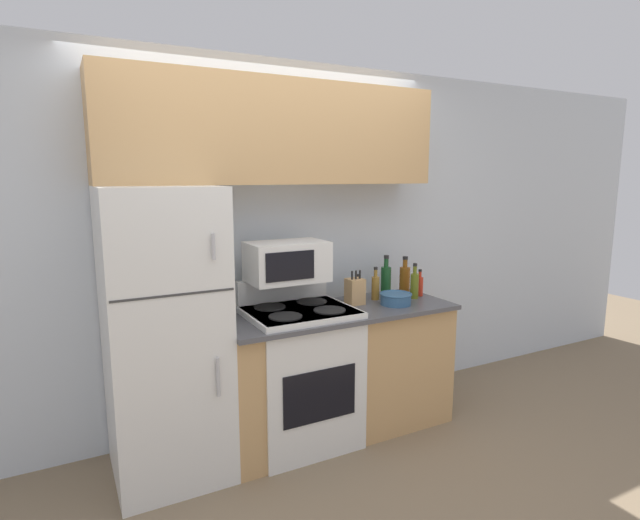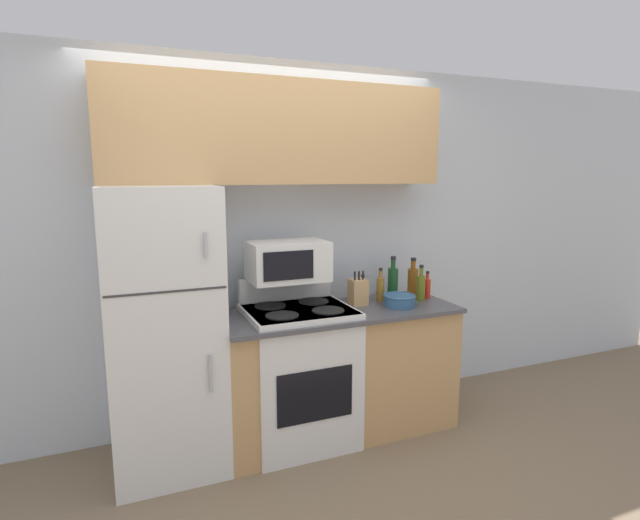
{
  "view_description": "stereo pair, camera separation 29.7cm",
  "coord_description": "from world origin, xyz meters",
  "px_view_note": "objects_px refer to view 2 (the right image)",
  "views": [
    {
      "loc": [
        -1.31,
        -2.55,
        1.77
      ],
      "look_at": [
        0.17,
        0.26,
        1.23
      ],
      "focal_mm": 28.0,
      "sensor_mm": 36.0,
      "label": 1
    },
    {
      "loc": [
        -1.04,
        -2.67,
        1.77
      ],
      "look_at": [
        0.17,
        0.26,
        1.23
      ],
      "focal_mm": 28.0,
      "sensor_mm": 36.0,
      "label": 2
    }
  ],
  "objects_px": {
    "refrigerator": "(164,330)",
    "bottle_whiskey": "(413,280)",
    "bottle_soy_sauce": "(363,290)",
    "bottle_vinegar": "(380,288)",
    "bottle_olive_oil": "(421,287)",
    "bottle_hot_sauce": "(427,288)",
    "bowl": "(399,300)",
    "knife_block": "(358,292)",
    "microwave": "(288,261)",
    "bottle_wine_green": "(393,281)",
    "stove": "(299,373)"
  },
  "relations": [
    {
      "from": "refrigerator",
      "to": "bottle_whiskey",
      "type": "height_order",
      "value": "refrigerator"
    },
    {
      "from": "bottle_soy_sauce",
      "to": "bottle_vinegar",
      "type": "relative_size",
      "value": 0.75
    },
    {
      "from": "bottle_olive_oil",
      "to": "bottle_hot_sauce",
      "type": "bearing_deg",
      "value": 27.8
    },
    {
      "from": "bottle_hot_sauce",
      "to": "bowl",
      "type": "bearing_deg",
      "value": -157.83
    },
    {
      "from": "knife_block",
      "to": "bottle_hot_sauce",
      "type": "distance_m",
      "value": 0.56
    },
    {
      "from": "microwave",
      "to": "bottle_wine_green",
      "type": "distance_m",
      "value": 0.88
    },
    {
      "from": "knife_block",
      "to": "bottle_olive_oil",
      "type": "relative_size",
      "value": 0.92
    },
    {
      "from": "bottle_whiskey",
      "to": "bottle_hot_sauce",
      "type": "bearing_deg",
      "value": -76.25
    },
    {
      "from": "knife_block",
      "to": "bottle_soy_sauce",
      "type": "distance_m",
      "value": 0.17
    },
    {
      "from": "bottle_soy_sauce",
      "to": "bottle_wine_green",
      "type": "xyz_separation_m",
      "value": [
        0.25,
        0.0,
        0.05
      ]
    },
    {
      "from": "refrigerator",
      "to": "stove",
      "type": "height_order",
      "value": "refrigerator"
    },
    {
      "from": "stove",
      "to": "bottle_vinegar",
      "type": "distance_m",
      "value": 0.83
    },
    {
      "from": "bottle_soy_sauce",
      "to": "bottle_olive_oil",
      "type": "distance_m",
      "value": 0.42
    },
    {
      "from": "knife_block",
      "to": "bowl",
      "type": "relative_size",
      "value": 1.07
    },
    {
      "from": "bottle_soy_sauce",
      "to": "bottle_hot_sauce",
      "type": "bearing_deg",
      "value": -18.26
    },
    {
      "from": "bowl",
      "to": "refrigerator",
      "type": "bearing_deg",
      "value": 174.29
    },
    {
      "from": "refrigerator",
      "to": "knife_block",
      "type": "height_order",
      "value": "refrigerator"
    },
    {
      "from": "bottle_vinegar",
      "to": "bottle_hot_sauce",
      "type": "distance_m",
      "value": 0.36
    },
    {
      "from": "bottle_wine_green",
      "to": "bowl",
      "type": "bearing_deg",
      "value": -111.74
    },
    {
      "from": "knife_block",
      "to": "bottle_olive_oil",
      "type": "height_order",
      "value": "bottle_olive_oil"
    },
    {
      "from": "bottle_soy_sauce",
      "to": "bottle_wine_green",
      "type": "bearing_deg",
      "value": 0.09
    },
    {
      "from": "bottle_olive_oil",
      "to": "bottle_wine_green",
      "type": "xyz_separation_m",
      "value": [
        -0.12,
        0.2,
        0.02
      ]
    },
    {
      "from": "refrigerator",
      "to": "bottle_wine_green",
      "type": "xyz_separation_m",
      "value": [
        1.65,
        0.12,
        0.14
      ]
    },
    {
      "from": "bottle_olive_oil",
      "to": "bottle_hot_sauce",
      "type": "distance_m",
      "value": 0.1
    },
    {
      "from": "knife_block",
      "to": "bottle_vinegar",
      "type": "xyz_separation_m",
      "value": [
        0.2,
        0.04,
        0.0
      ]
    },
    {
      "from": "bottle_soy_sauce",
      "to": "bottle_vinegar",
      "type": "distance_m",
      "value": 0.13
    },
    {
      "from": "microwave",
      "to": "knife_block",
      "type": "relative_size",
      "value": 2.13
    },
    {
      "from": "bottle_hot_sauce",
      "to": "bottle_wine_green",
      "type": "distance_m",
      "value": 0.25
    },
    {
      "from": "bowl",
      "to": "bottle_vinegar",
      "type": "bearing_deg",
      "value": 104.55
    },
    {
      "from": "knife_block",
      "to": "bottle_vinegar",
      "type": "height_order",
      "value": "same"
    },
    {
      "from": "knife_block",
      "to": "bottle_whiskey",
      "type": "bearing_deg",
      "value": 13.27
    },
    {
      "from": "microwave",
      "to": "bottle_whiskey",
      "type": "relative_size",
      "value": 1.83
    },
    {
      "from": "stove",
      "to": "bottle_vinegar",
      "type": "height_order",
      "value": "bottle_vinegar"
    },
    {
      "from": "bottle_olive_oil",
      "to": "bottle_wine_green",
      "type": "distance_m",
      "value": 0.23
    },
    {
      "from": "bottle_vinegar",
      "to": "bottle_hot_sauce",
      "type": "height_order",
      "value": "bottle_vinegar"
    },
    {
      "from": "bowl",
      "to": "bottle_wine_green",
      "type": "distance_m",
      "value": 0.31
    },
    {
      "from": "bowl",
      "to": "bottle_soy_sauce",
      "type": "xyz_separation_m",
      "value": [
        -0.14,
        0.28,
        0.03
      ]
    },
    {
      "from": "bottle_vinegar",
      "to": "bottle_wine_green",
      "type": "distance_m",
      "value": 0.19
    },
    {
      "from": "bottle_hot_sauce",
      "to": "bottle_wine_green",
      "type": "relative_size",
      "value": 0.67
    },
    {
      "from": "knife_block",
      "to": "bottle_whiskey",
      "type": "xyz_separation_m",
      "value": [
        0.52,
        0.12,
        0.02
      ]
    },
    {
      "from": "knife_block",
      "to": "bottle_olive_oil",
      "type": "bearing_deg",
      "value": -7.26
    },
    {
      "from": "bowl",
      "to": "stove",
      "type": "bearing_deg",
      "value": 173.55
    },
    {
      "from": "bottle_vinegar",
      "to": "refrigerator",
      "type": "bearing_deg",
      "value": -178.89
    },
    {
      "from": "bottle_soy_sauce",
      "to": "bottle_hot_sauce",
      "type": "height_order",
      "value": "bottle_hot_sauce"
    },
    {
      "from": "knife_block",
      "to": "bottle_wine_green",
      "type": "relative_size",
      "value": 0.8
    },
    {
      "from": "refrigerator",
      "to": "bottle_olive_oil",
      "type": "height_order",
      "value": "refrigerator"
    },
    {
      "from": "bottle_olive_oil",
      "to": "bottle_soy_sauce",
      "type": "bearing_deg",
      "value": 152.12
    },
    {
      "from": "stove",
      "to": "knife_block",
      "type": "xyz_separation_m",
      "value": [
        0.46,
        0.06,
        0.5
      ]
    },
    {
      "from": "bottle_soy_sauce",
      "to": "bottle_vinegar",
      "type": "bearing_deg",
      "value": -45.08
    },
    {
      "from": "bottle_hot_sauce",
      "to": "refrigerator",
      "type": "bearing_deg",
      "value": 179.17
    }
  ]
}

